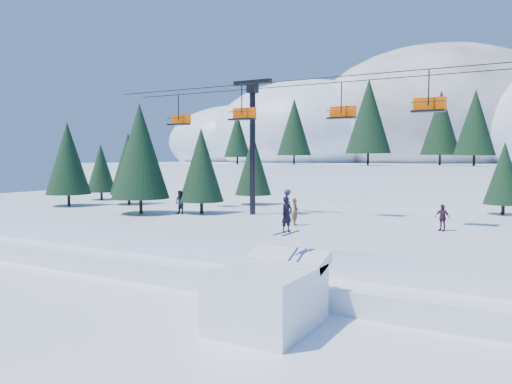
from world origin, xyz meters
The scene contains 10 objects.
ground centered at (0.00, 0.00, 0.00)m, with size 160.00×160.00×0.00m, color white.
mid_shelf centered at (0.00, 18.00, 1.25)m, with size 70.00×22.00×2.50m, color white.
berm centered at (0.00, 8.00, 0.55)m, with size 70.00×6.00×1.10m, color white.
mountain_ridge centered at (-5.08, 73.34, 9.64)m, with size 119.00×60.00×26.46m.
jump_kicker centered at (0.71, 2.26, 1.31)m, with size 3.58×4.88×5.24m.
chairlift centered at (1.70, 18.05, 9.32)m, with size 46.00×3.21×10.28m.
conifer_stand centered at (1.39, 18.53, 6.63)m, with size 61.21×17.38×8.62m.
distant_skiers centered at (-3.27, 18.09, 3.39)m, with size 31.07×8.84×1.86m.
banner_near centered at (6.38, 5.14, 0.54)m, with size 2.85×0.25×0.90m.
banner_far centered at (8.74, 6.59, 0.54)m, with size 2.79×0.70×0.90m.
Camera 1 is at (10.01, -15.35, 6.89)m, focal length 35.00 mm.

